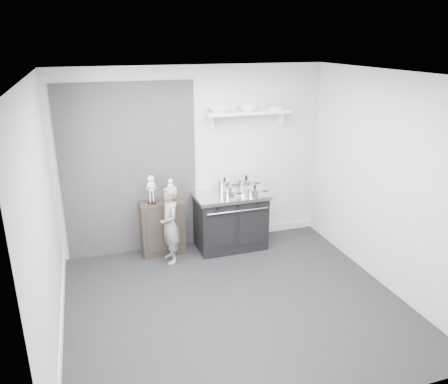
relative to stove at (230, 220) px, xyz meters
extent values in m
plane|color=black|center=(-0.46, -1.48, -0.43)|extent=(4.00, 4.00, 0.00)
cube|color=#BDBCBA|center=(-0.46, 0.32, 0.92)|extent=(4.00, 0.02, 2.70)
cube|color=#BDBCBA|center=(-0.46, -3.28, 0.92)|extent=(4.00, 0.02, 2.70)
cube|color=#BDBCBA|center=(-2.46, -1.48, 0.92)|extent=(0.02, 3.60, 2.70)
cube|color=#BDBCBA|center=(1.54, -1.48, 0.92)|extent=(0.02, 3.60, 2.70)
cube|color=silver|center=(-0.46, -1.48, 2.27)|extent=(4.00, 3.60, 0.02)
cube|color=black|center=(-1.41, 0.31, 0.82)|extent=(1.90, 0.02, 2.50)
cube|color=silver|center=(0.54, 0.30, -0.37)|extent=(2.00, 0.03, 0.12)
cube|color=silver|center=(-2.44, -1.48, -0.37)|extent=(0.03, 3.60, 0.12)
cube|color=silver|center=(0.34, 0.19, 1.59)|extent=(1.30, 0.26, 0.04)
cube|color=silver|center=(-0.21, 0.26, 1.47)|extent=(0.03, 0.12, 0.20)
cube|color=silver|center=(0.89, 0.26, 1.47)|extent=(0.03, 0.12, 0.20)
cube|color=black|center=(0.00, 0.00, -0.03)|extent=(1.02, 0.61, 0.81)
cube|color=silver|center=(0.00, 0.00, 0.40)|extent=(1.08, 0.65, 0.05)
cube|color=black|center=(-0.24, -0.30, -0.01)|extent=(0.43, 0.02, 0.53)
cube|color=black|center=(0.24, -0.30, -0.01)|extent=(0.43, 0.02, 0.53)
cylinder|color=silver|center=(0.00, -0.33, 0.28)|extent=(0.91, 0.02, 0.02)
cylinder|color=black|center=(-0.30, -0.32, 0.36)|extent=(0.04, 0.03, 0.04)
cylinder|color=black|center=(0.00, -0.32, 0.36)|extent=(0.04, 0.03, 0.04)
cylinder|color=black|center=(0.30, -0.32, 0.36)|extent=(0.04, 0.03, 0.04)
cube|color=black|center=(-1.02, 0.13, -0.03)|extent=(0.62, 0.36, 0.80)
imported|color=gray|center=(-0.96, -0.18, 0.13)|extent=(0.31, 0.44, 1.13)
cylinder|color=white|center=(-0.05, 0.15, 0.51)|extent=(0.22, 0.22, 0.16)
cylinder|color=white|center=(-0.05, 0.15, 0.59)|extent=(0.23, 0.23, 0.02)
sphere|color=black|center=(-0.05, 0.15, 0.62)|extent=(0.04, 0.04, 0.04)
cylinder|color=black|center=(0.10, 0.15, 0.51)|extent=(0.10, 0.02, 0.02)
cylinder|color=white|center=(0.30, 0.13, 0.51)|extent=(0.27, 0.27, 0.16)
cylinder|color=white|center=(0.30, 0.13, 0.59)|extent=(0.28, 0.28, 0.02)
sphere|color=black|center=(0.30, 0.13, 0.63)|extent=(0.05, 0.05, 0.05)
cylinder|color=black|center=(0.47, 0.13, 0.51)|extent=(0.10, 0.02, 0.02)
cylinder|color=white|center=(0.30, -0.21, 0.49)|extent=(0.24, 0.24, 0.11)
cylinder|color=white|center=(0.30, -0.21, 0.55)|extent=(0.25, 0.25, 0.01)
sphere|color=black|center=(0.30, -0.21, 0.58)|extent=(0.04, 0.04, 0.04)
cylinder|color=black|center=(0.46, -0.21, 0.49)|extent=(0.10, 0.02, 0.02)
cylinder|color=white|center=(-0.06, -0.16, 0.48)|extent=(0.19, 0.19, 0.10)
cylinder|color=white|center=(-0.06, -0.16, 0.54)|extent=(0.19, 0.19, 0.01)
sphere|color=black|center=(-0.06, -0.16, 0.56)|extent=(0.03, 0.03, 0.03)
cylinder|color=black|center=(0.07, -0.16, 0.48)|extent=(0.10, 0.02, 0.02)
imported|color=white|center=(-0.11, 0.19, 1.64)|extent=(0.31, 0.31, 0.08)
imported|color=white|center=(0.33, 0.19, 1.65)|extent=(0.26, 0.26, 0.08)
cylinder|color=silver|center=(0.77, 0.19, 1.64)|extent=(0.24, 0.24, 0.06)
camera|label=1|loc=(-1.99, -5.76, 2.62)|focal=35.00mm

